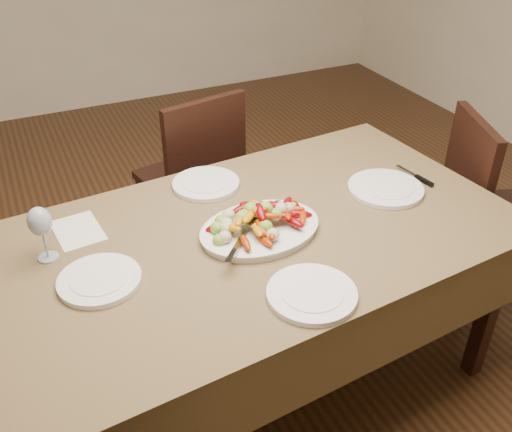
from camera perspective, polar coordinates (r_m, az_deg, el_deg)
The scene contains 14 objects.
floor at distance 2.73m, azimuth 1.17°, elevation -10.64°, with size 6.00×6.00×0.00m, color #3D2412.
dining_table at distance 2.23m, azimuth -0.00°, elevation -9.53°, with size 1.84×1.04×0.76m, color brown.
chair_far at distance 2.90m, azimuth -6.80°, elevation 3.82°, with size 0.42×0.42×0.95m, color black, non-canonical shape.
chair_right at distance 2.80m, azimuth 23.13°, elevation -0.04°, with size 0.42×0.42×0.95m, color black, non-canonical shape.
serving_platter at distance 1.97m, azimuth 0.40°, elevation -1.46°, with size 0.42×0.31×0.02m, color white.
roasted_vegetables at distance 1.94m, azimuth 0.41°, elevation -0.07°, with size 0.35×0.23×0.09m, color #710306, non-canonical shape.
serving_spoon at distance 1.89m, azimuth -0.72°, elevation -1.66°, with size 0.28×0.06×0.03m, color #9EA0A8, non-canonical shape.
plate_left at distance 1.82m, azimuth -15.37°, elevation -6.21°, with size 0.26×0.26×0.02m, color white.
plate_right at distance 2.27m, azimuth 12.83°, elevation 2.68°, with size 0.29×0.29×0.02m, color white.
plate_far at distance 2.25m, azimuth -5.03°, elevation 3.20°, with size 0.26×0.26×0.02m, color white.
plate_near at distance 1.72m, azimuth 5.60°, elevation -7.77°, with size 0.27×0.27×0.02m, color white.
wine_glass at distance 1.92m, azimuth -20.60°, elevation -1.54°, with size 0.08×0.08×0.20m, color #8C99A5, non-canonical shape.
menu_card at distance 2.08m, azimuth -17.38°, elevation -1.40°, with size 0.15×0.21×0.00m, color silver.
table_knife at distance 2.39m, azimuth 15.71°, elevation 3.80°, with size 0.02×0.20×0.01m, color #9EA0A8, non-canonical shape.
Camera 1 is at (-0.88, -1.75, 1.89)m, focal length 40.00 mm.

